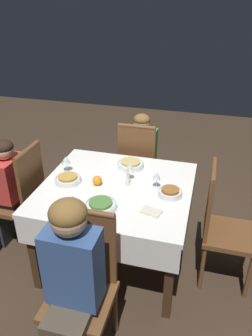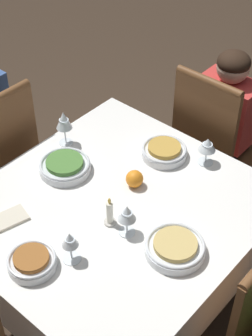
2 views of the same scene
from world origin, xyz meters
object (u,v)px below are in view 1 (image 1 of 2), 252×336
(wine_glass_south, at_px, (73,201))
(bowl_west, at_px, (68,179))
(person_child_red, at_px, (5,190))
(wine_glass_east, at_px, (157,176))
(bowl_south, at_px, (101,205))
(dining_table, at_px, (116,196))
(person_adult_denim, at_px, (71,285))
(chair_west, at_px, (23,196))
(candle_centerpiece, at_px, (128,179))
(chair_north, at_px, (139,164))
(chair_east, at_px, (221,223))
(napkin_red_folded, at_px, (151,212))
(wine_glass_north, at_px, (130,168))
(orange_fruit, at_px, (97,181))
(person_child_green, at_px, (143,154))
(wine_glass_west, at_px, (66,161))
(chair_south, at_px, (83,281))
(bowl_north, at_px, (131,164))
(bowl_east, at_px, (170,192))

(wine_glass_south, bearing_deg, bowl_west, 119.38)
(person_child_red, xyz_separation_m, wine_glass_east, (1.27, 0.11, 0.26))
(bowl_south, height_order, bowl_west, same)
(dining_table, height_order, person_adult_denim, person_adult_denim)
(person_adult_denim, xyz_separation_m, person_child_red, (-0.99, 0.87, -0.10))
(chair_west, height_order, candle_centerpiece, chair_west)
(chair_north, height_order, chair_east, same)
(chair_north, height_order, napkin_red_folded, chair_north)
(dining_table, distance_m, chair_west, 0.81)
(bowl_south, bearing_deg, person_adult_denim, -86.34)
(person_child_red, relative_size, bowl_south, 4.59)
(chair_west, height_order, wine_glass_north, chair_west)
(dining_table, height_order, orange_fruit, orange_fruit)
(chair_west, distance_m, bowl_south, 0.86)
(wine_glass_south, bearing_deg, dining_table, 70.58)
(person_child_green, relative_size, orange_fruit, 13.66)
(bowl_south, relative_size, napkin_red_folded, 1.45)
(chair_west, bearing_deg, wine_glass_west, 116.37)
(chair_south, distance_m, person_child_red, 1.23)
(chair_south, bearing_deg, napkin_red_folded, 58.99)
(dining_table, bearing_deg, wine_glass_north, 61.06)
(bowl_south, xyz_separation_m, wine_glass_north, (0.09, 0.43, 0.07))
(chair_south, height_order, chair_west, same)
(chair_west, xyz_separation_m, napkin_red_folded, (1.13, -0.21, 0.21))
(wine_glass_east, relative_size, candle_centerpiece, 1.01)
(wine_glass_east, relative_size, orange_fruit, 1.85)
(wine_glass_south, relative_size, wine_glass_east, 1.26)
(wine_glass_south, bearing_deg, orange_fruit, 88.74)
(chair_east, height_order, wine_glass_south, chair_east)
(person_child_green, bearing_deg, orange_fruit, 80.97)
(person_child_green, xyz_separation_m, napkin_red_folded, (0.32, -1.19, 0.18))
(orange_fruit, relative_size, napkin_red_folded, 0.48)
(person_child_green, height_order, napkin_red_folded, person_child_green)
(candle_centerpiece, height_order, napkin_red_folded, candle_centerpiece)
(person_child_red, relative_size, wine_glass_south, 5.97)
(person_child_green, bearing_deg, wine_glass_west, 59.89)
(chair_north, relative_size, napkin_red_folded, 6.35)
(wine_glass_south, height_order, wine_glass_east, wine_glass_south)
(chair_east, bearing_deg, bowl_north, 68.12)
(orange_fruit, bearing_deg, chair_west, -177.48)
(chair_east, height_order, orange_fruit, chair_east)
(dining_table, distance_m, bowl_east, 0.43)
(bowl_south, distance_m, bowl_west, 0.45)
(dining_table, xyz_separation_m, orange_fruit, (-0.15, -0.02, 0.13))
(dining_table, distance_m, wine_glass_east, 0.36)
(chair_east, bearing_deg, orange_fruit, 91.94)
(napkin_red_folded, bearing_deg, wine_glass_north, 122.84)
(chair_east, height_order, bowl_north, chair_east)
(wine_glass_west, bearing_deg, person_child_green, 59.89)
(bowl_north, distance_m, wine_glass_north, 0.21)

